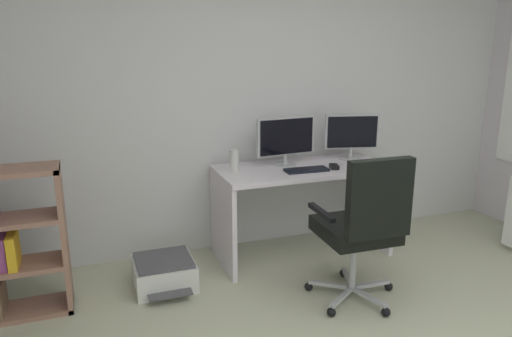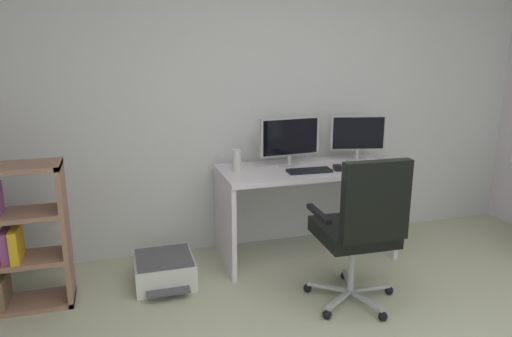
{
  "view_description": "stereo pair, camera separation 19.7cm",
  "coord_description": "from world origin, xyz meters",
  "px_view_note": "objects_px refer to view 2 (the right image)",
  "views": [
    {
      "loc": [
        -1.36,
        -1.35,
        1.71
      ],
      "look_at": [
        -0.25,
        1.71,
        0.86
      ],
      "focal_mm": 33.66,
      "sensor_mm": 36.0,
      "label": 1
    },
    {
      "loc": [
        -1.17,
        -1.42,
        1.71
      ],
      "look_at": [
        -0.25,
        1.71,
        0.86
      ],
      "focal_mm": 33.66,
      "sensor_mm": 36.0,
      "label": 2
    }
  ],
  "objects_px": {
    "computer_mouse": "(338,168)",
    "desk": "(306,192)",
    "desktop_speaker": "(237,160)",
    "monitor_main": "(290,139)",
    "keyboard": "(309,171)",
    "office_chair": "(361,225)",
    "monitor_secondary": "(358,135)",
    "printer": "(164,270)"
  },
  "relations": [
    {
      "from": "computer_mouse",
      "to": "desk",
      "type": "bearing_deg",
      "value": 158.54
    },
    {
      "from": "computer_mouse",
      "to": "desktop_speaker",
      "type": "distance_m",
      "value": 0.79
    },
    {
      "from": "desk",
      "to": "monitor_main",
      "type": "xyz_separation_m",
      "value": [
        -0.11,
        0.1,
        0.43
      ]
    },
    {
      "from": "computer_mouse",
      "to": "desktop_speaker",
      "type": "relative_size",
      "value": 0.59
    },
    {
      "from": "keyboard",
      "to": "office_chair",
      "type": "bearing_deg",
      "value": -83.23
    },
    {
      "from": "monitor_main",
      "to": "monitor_secondary",
      "type": "distance_m",
      "value": 0.6
    },
    {
      "from": "office_chair",
      "to": "printer",
      "type": "xyz_separation_m",
      "value": [
        -1.19,
        0.7,
        -0.48
      ]
    },
    {
      "from": "desk",
      "to": "keyboard",
      "type": "xyz_separation_m",
      "value": [
        -0.03,
        -0.13,
        0.22
      ]
    },
    {
      "from": "desktop_speaker",
      "to": "computer_mouse",
      "type": "bearing_deg",
      "value": -14.03
    },
    {
      "from": "desk",
      "to": "monitor_secondary",
      "type": "distance_m",
      "value": 0.66
    },
    {
      "from": "keyboard",
      "to": "desktop_speaker",
      "type": "height_order",
      "value": "desktop_speaker"
    },
    {
      "from": "keyboard",
      "to": "printer",
      "type": "height_order",
      "value": "keyboard"
    },
    {
      "from": "monitor_main",
      "to": "printer",
      "type": "relative_size",
      "value": 1.02
    },
    {
      "from": "keyboard",
      "to": "office_chair",
      "type": "distance_m",
      "value": 0.76
    },
    {
      "from": "keyboard",
      "to": "computer_mouse",
      "type": "height_order",
      "value": "computer_mouse"
    },
    {
      "from": "computer_mouse",
      "to": "printer",
      "type": "xyz_separation_m",
      "value": [
        -1.37,
        -0.03,
        -0.66
      ]
    },
    {
      "from": "desktop_speaker",
      "to": "office_chair",
      "type": "relative_size",
      "value": 0.16
    },
    {
      "from": "desk",
      "to": "office_chair",
      "type": "relative_size",
      "value": 1.32
    },
    {
      "from": "desk",
      "to": "keyboard",
      "type": "distance_m",
      "value": 0.26
    },
    {
      "from": "monitor_main",
      "to": "desktop_speaker",
      "type": "distance_m",
      "value": 0.47
    },
    {
      "from": "computer_mouse",
      "to": "monitor_main",
      "type": "bearing_deg",
      "value": 156.94
    },
    {
      "from": "computer_mouse",
      "to": "office_chair",
      "type": "distance_m",
      "value": 0.77
    },
    {
      "from": "monitor_main",
      "to": "computer_mouse",
      "type": "xyz_separation_m",
      "value": [
        0.31,
        -0.24,
        -0.21
      ]
    },
    {
      "from": "monitor_main",
      "to": "computer_mouse",
      "type": "distance_m",
      "value": 0.45
    },
    {
      "from": "computer_mouse",
      "to": "monitor_secondary",
      "type": "bearing_deg",
      "value": 53.67
    },
    {
      "from": "monitor_main",
      "to": "desktop_speaker",
      "type": "relative_size",
      "value": 2.96
    },
    {
      "from": "keyboard",
      "to": "printer",
      "type": "distance_m",
      "value": 1.31
    },
    {
      "from": "desktop_speaker",
      "to": "printer",
      "type": "xyz_separation_m",
      "value": [
        -0.61,
        -0.22,
        -0.73
      ]
    },
    {
      "from": "desk",
      "to": "office_chair",
      "type": "xyz_separation_m",
      "value": [
        0.02,
        -0.87,
        0.04
      ]
    },
    {
      "from": "monitor_secondary",
      "to": "computer_mouse",
      "type": "height_order",
      "value": "monitor_secondary"
    },
    {
      "from": "desktop_speaker",
      "to": "office_chair",
      "type": "height_order",
      "value": "office_chair"
    },
    {
      "from": "monitor_secondary",
      "to": "office_chair",
      "type": "height_order",
      "value": "monitor_secondary"
    },
    {
      "from": "keyboard",
      "to": "office_chair",
      "type": "height_order",
      "value": "office_chair"
    },
    {
      "from": "monitor_main",
      "to": "office_chair",
      "type": "bearing_deg",
      "value": -82.25
    },
    {
      "from": "computer_mouse",
      "to": "desktop_speaker",
      "type": "height_order",
      "value": "desktop_speaker"
    },
    {
      "from": "monitor_secondary",
      "to": "desktop_speaker",
      "type": "bearing_deg",
      "value": -177.41
    },
    {
      "from": "monitor_secondary",
      "to": "printer",
      "type": "distance_m",
      "value": 1.89
    },
    {
      "from": "monitor_secondary",
      "to": "keyboard",
      "type": "height_order",
      "value": "monitor_secondary"
    },
    {
      "from": "monitor_main",
      "to": "printer",
      "type": "bearing_deg",
      "value": -165.82
    },
    {
      "from": "desk",
      "to": "printer",
      "type": "height_order",
      "value": "desk"
    },
    {
      "from": "desk",
      "to": "keyboard",
      "type": "bearing_deg",
      "value": -104.44
    },
    {
      "from": "keyboard",
      "to": "computer_mouse",
      "type": "bearing_deg",
      "value": 0.6
    }
  ]
}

